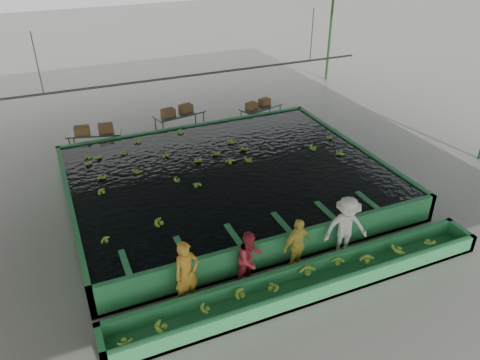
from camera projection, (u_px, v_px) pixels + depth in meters
name	position (u px, v px, depth m)	size (l,w,h in m)	color
ground	(246.00, 216.00, 14.40)	(80.00, 80.00, 0.00)	slate
shed_roof	(248.00, 53.00, 11.93)	(20.00, 22.00, 0.04)	gray
shed_posts	(247.00, 142.00, 13.16)	(20.00, 22.00, 5.00)	#255C25
flotation_tank	(228.00, 181.00, 15.37)	(10.00, 8.00, 0.90)	#2A7E42
tank_water	(228.00, 170.00, 15.17)	(9.70, 7.70, 0.00)	black
sorting_trough	(307.00, 283.00, 11.41)	(10.00, 1.00, 0.50)	#2A7E42
cableway_rail	(190.00, 76.00, 16.90)	(0.08, 0.08, 14.00)	#59605B
rail_hanger_left	(37.00, 63.00, 14.67)	(0.04, 0.04, 2.00)	#59605B
rail_hanger_right	(312.00, 35.00, 18.14)	(0.04, 0.04, 2.00)	#59605B
worker_a	(187.00, 274.00, 10.78)	(0.63, 0.41, 1.72)	#C08723
worker_b	(250.00, 259.00, 11.38)	(0.75, 0.58, 1.54)	#A52832
worker_c	(297.00, 245.00, 11.83)	(0.92, 0.38, 1.56)	gold
worker_d	(346.00, 228.00, 12.27)	(1.18, 0.68, 1.82)	silver
packing_table_left	(96.00, 143.00, 17.92)	(1.99, 0.79, 0.90)	#59605B
packing_table_mid	(180.00, 124.00, 19.50)	(2.09, 0.84, 0.95)	#59605B
packing_table_right	(261.00, 116.00, 20.38)	(1.89, 0.76, 0.86)	#59605B
box_stack_left	(94.00, 133.00, 17.62)	(1.41, 0.39, 0.30)	brown
box_stack_mid	(177.00, 114.00, 19.20)	(1.35, 0.38, 0.29)	brown
box_stack_right	(258.00, 106.00, 20.17)	(1.22, 0.34, 0.26)	brown
floating_bananas	(219.00, 160.00, 15.81)	(9.17, 6.25, 0.13)	#70A02B
trough_bananas	(307.00, 278.00, 11.33)	(9.14, 0.61, 0.12)	#70A02B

